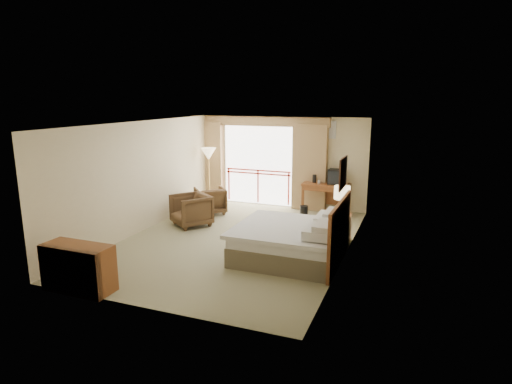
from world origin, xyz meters
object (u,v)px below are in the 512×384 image
at_px(tv, 337,177).
at_px(armchair_near, 192,225).
at_px(desk, 326,190).
at_px(dresser, 78,268).
at_px(nightstand, 340,229).
at_px(armchair_far, 211,213).
at_px(floor_lamp, 208,156).
at_px(bed, 292,241).
at_px(side_table, 196,203).
at_px(wastebasket, 304,211).
at_px(table_lamp, 342,193).

xyz_separation_m(tv, armchair_near, (-3.28, -2.46, -1.07)).
height_order(desk, dresser, desk).
height_order(nightstand, armchair_far, nightstand).
distance_m(floor_lamp, dresser, 6.25).
bearing_deg(bed, dresser, -137.22).
distance_m(bed, armchair_near, 3.35).
bearing_deg(armchair_near, floor_lamp, 141.27).
relative_size(bed, dresser, 1.73).
xyz_separation_m(bed, armchair_near, (-3.08, 1.27, -0.38)).
distance_m(armchair_near, dresser, 4.06).
bearing_deg(tv, side_table, -176.39).
distance_m(armchair_far, floor_lamp, 1.79).
distance_m(tv, side_table, 4.03).
relative_size(wastebasket, floor_lamp, 0.16).
bearing_deg(armchair_far, nightstand, 122.84).
distance_m(nightstand, desk, 2.61).
bearing_deg(armchair_near, table_lamp, 38.52).
bearing_deg(desk, tv, -10.81).
xyz_separation_m(nightstand, wastebasket, (-1.35, 1.91, -0.19)).
xyz_separation_m(bed, floor_lamp, (-3.62, 3.36, 1.14)).
xyz_separation_m(armchair_near, dresser, (0.09, -4.03, 0.41)).
distance_m(desk, side_table, 3.73).
bearing_deg(floor_lamp, desk, 7.04).
xyz_separation_m(wastebasket, armchair_near, (-2.47, -1.99, -0.14)).
height_order(nightstand, table_lamp, table_lamp).
relative_size(bed, desk, 1.61).
bearing_deg(armchair_near, side_table, 148.40).
bearing_deg(wastebasket, nightstand, -54.73).
height_order(table_lamp, side_table, table_lamp).
bearing_deg(floor_lamp, armchair_far, -61.33).
distance_m(side_table, floor_lamp, 1.70).
xyz_separation_m(table_lamp, side_table, (-4.17, 0.75, -0.80)).
relative_size(wastebasket, armchair_far, 0.33).
relative_size(armchair_near, dresser, 0.73).
distance_m(desk, floor_lamp, 3.65).
bearing_deg(bed, armchair_far, 141.45).
height_order(bed, dresser, bed).
xyz_separation_m(tv, side_table, (-3.63, -1.58, -0.73)).
distance_m(desk, dresser, 7.17).
xyz_separation_m(table_lamp, tv, (-0.54, 2.33, -0.07)).
bearing_deg(armchair_near, tv, 73.48).
bearing_deg(floor_lamp, table_lamp, -24.18).
xyz_separation_m(table_lamp, dresser, (-3.73, -4.16, -0.73)).
xyz_separation_m(nightstand, table_lamp, (0.00, 0.05, 0.82)).
bearing_deg(dresser, side_table, 98.97).
xyz_separation_m(bed, dresser, (-2.99, -2.77, 0.03)).
bearing_deg(bed, nightstand, 61.02).
height_order(nightstand, floor_lamp, floor_lamp).
bearing_deg(bed, table_lamp, 61.90).
bearing_deg(desk, side_table, -152.31).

